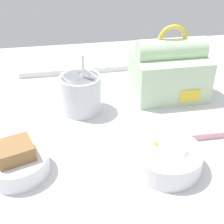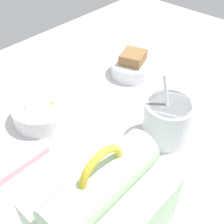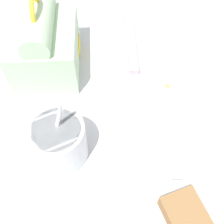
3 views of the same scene
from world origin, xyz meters
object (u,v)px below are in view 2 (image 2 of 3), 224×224
(soup_cup, at_px, (167,120))
(bento_bowl_snacks, at_px, (43,110))
(lunch_bag, at_px, (103,206))
(chopstick_case, at_px, (0,178))
(bento_bowl_sandwich, at_px, (133,66))

(soup_cup, relative_size, bento_bowl_snacks, 1.14)
(lunch_bag, height_order, soup_cup, lunch_bag)
(lunch_bag, xyz_separation_m, chopstick_case, (0.07, -0.21, -0.06))
(chopstick_case, bearing_deg, soup_cup, 151.80)
(soup_cup, height_order, bento_bowl_snacks, soup_cup)
(soup_cup, relative_size, chopstick_case, 0.73)
(bento_bowl_snacks, xyz_separation_m, chopstick_case, (0.17, 0.08, -0.02))
(bento_bowl_sandwich, bearing_deg, lunch_bag, 33.23)
(soup_cup, xyz_separation_m, bento_bowl_snacks, (0.14, -0.25, -0.03))
(soup_cup, relative_size, bento_bowl_sandwich, 1.29)
(lunch_bag, xyz_separation_m, soup_cup, (-0.24, -0.04, -0.02))
(bento_bowl_snacks, bearing_deg, soup_cup, 120.35)
(lunch_bag, distance_m, bento_bowl_snacks, 0.31)
(bento_bowl_sandwich, xyz_separation_m, bento_bowl_snacks, (0.29, -0.04, -0.00))
(bento_bowl_sandwich, height_order, chopstick_case, bento_bowl_sandwich)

